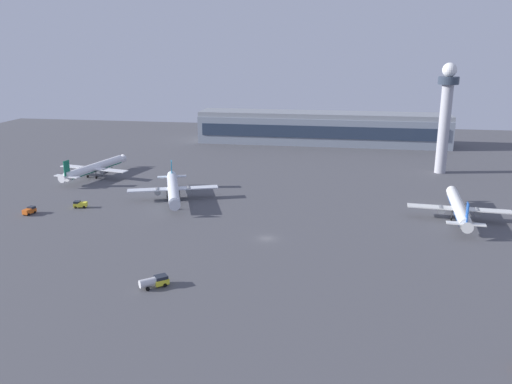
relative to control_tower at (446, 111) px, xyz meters
name	(u,v)px	position (x,y,z in m)	size (l,w,h in m)	color
ground_plane	(267,238)	(-58.65, -86.83, -25.14)	(416.00, 416.00, 0.00)	#4C4C51
terminal_building	(322,128)	(-50.90, 58.45, -17.04)	(129.45, 22.40, 16.40)	gray
control_tower	(446,111)	(0.00, 0.00, 0.00)	(8.00, 8.00, 43.84)	#A8A8B2
airplane_near_gate	(459,208)	(-4.65, -61.63, -21.45)	(29.61, 38.02, 9.75)	silver
airplane_terminal_side	(173,189)	(-95.25, -55.50, -21.35)	(29.71, 37.73, 10.01)	silver
airplane_mid_apron	(94,168)	(-135.69, -30.86, -21.42)	(29.81, 38.08, 9.82)	white
baggage_tractor	(80,204)	(-121.84, -69.45, -23.96)	(4.44, 2.71, 2.25)	yellow
fuel_truck	(155,281)	(-78.09, -120.11, -23.77)	(6.18, 5.66, 2.35)	yellow
maintenance_van	(29,211)	(-133.99, -78.28, -23.96)	(2.65, 4.42, 2.25)	#D85919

